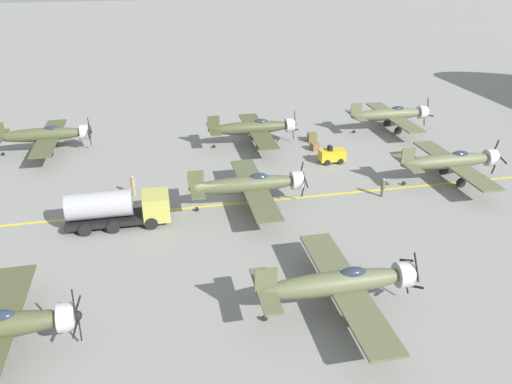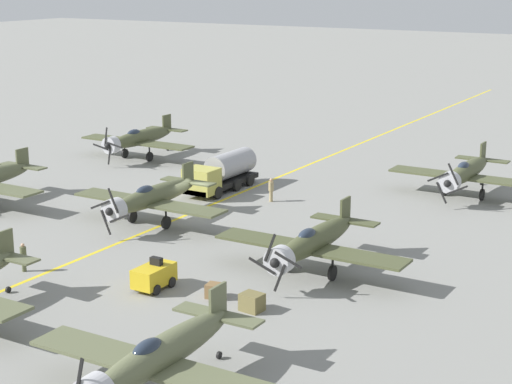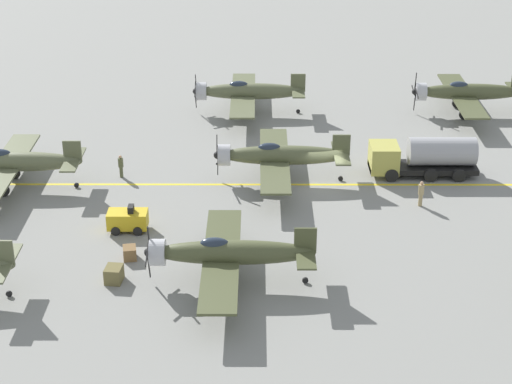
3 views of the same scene
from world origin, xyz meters
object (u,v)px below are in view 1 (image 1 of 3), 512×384
(airplane_far_left, at_px, (391,114))
(ground_crew_walking, at_px, (383,187))
(airplane_mid_center, at_px, (250,185))
(fuel_tanker, at_px, (118,208))
(airplane_near_left, at_px, (45,135))
(supply_crate_mid_lane, at_px, (315,146))
(tow_tractor, at_px, (332,155))
(ground_crew_inspecting, at_px, (133,185))
(supply_crate_by_tanker, at_px, (312,137))
(airplane_mid_left, at_px, (254,128))
(airplane_far_center, at_px, (452,161))
(airplane_mid_right, at_px, (340,283))

(airplane_far_left, xyz_separation_m, ground_crew_walking, (16.61, -8.60, -1.05))
(airplane_mid_center, height_order, fuel_tanker, airplane_mid_center)
(ground_crew_walking, bearing_deg, airplane_near_left, -119.51)
(fuel_tanker, bearing_deg, supply_crate_mid_lane, 122.07)
(tow_tractor, relative_size, ground_crew_inspecting, 1.40)
(airplane_far_left, height_order, supply_crate_mid_lane, airplane_far_left)
(ground_crew_inspecting, height_order, supply_crate_by_tanker, ground_crew_inspecting)
(airplane_mid_left, relative_size, airplane_far_center, 1.00)
(ground_crew_walking, bearing_deg, airplane_mid_center, -92.96)
(airplane_mid_center, bearing_deg, airplane_far_center, 99.26)
(airplane_near_left, bearing_deg, airplane_far_center, 76.01)
(airplane_far_center, bearing_deg, fuel_tanker, -100.63)
(airplane_near_left, relative_size, fuel_tanker, 1.50)
(airplane_near_left, xyz_separation_m, ground_crew_inspecting, (12.57, 9.17, -1.00))
(tow_tractor, bearing_deg, fuel_tanker, -66.80)
(airplane_mid_left, height_order, airplane_near_left, airplane_mid_left)
(ground_crew_walking, xyz_separation_m, ground_crew_inspecting, (-4.79, -21.51, 0.05))
(airplane_near_left, distance_m, supply_crate_by_tanker, 29.09)
(airplane_far_left, relative_size, airplane_mid_right, 1.00)
(airplane_far_center, distance_m, supply_crate_mid_lane, 14.43)
(airplane_mid_right, distance_m, fuel_tanker, 18.93)
(ground_crew_walking, bearing_deg, ground_crew_inspecting, -102.57)
(supply_crate_mid_lane, bearing_deg, airplane_far_center, 43.52)
(airplane_near_left, xyz_separation_m, ground_crew_walking, (17.36, 30.68, -1.05))
(tow_tractor, bearing_deg, airplane_near_left, -107.02)
(airplane_mid_left, bearing_deg, ground_crew_walking, 14.30)
(ground_crew_inspecting, bearing_deg, airplane_mid_left, 128.19)
(airplane_far_center, relative_size, ground_crew_walking, 6.81)
(airplane_far_left, relative_size, ground_crew_inspecting, 6.44)
(airplane_near_left, xyz_separation_m, supply_crate_mid_lane, (5.14, 28.39, -1.61))
(airplane_far_center, bearing_deg, airplane_far_left, 161.10)
(airplane_far_left, bearing_deg, airplane_mid_left, -67.94)
(airplane_far_left, relative_size, tow_tractor, 4.62)
(airplane_near_left, distance_m, ground_crew_inspecting, 15.59)
(airplane_far_center, height_order, airplane_near_left, airplane_far_center)
(airplane_mid_center, bearing_deg, airplane_mid_right, 15.55)
(airplane_far_left, distance_m, airplane_mid_right, 35.36)
(airplane_near_left, bearing_deg, airplane_mid_left, 92.25)
(airplane_near_left, xyz_separation_m, tow_tractor, (8.88, 29.01, -1.22))
(airplane_mid_left, bearing_deg, tow_tractor, 30.78)
(airplane_mid_center, relative_size, tow_tractor, 4.62)
(fuel_tanker, relative_size, ground_crew_walking, 4.54)
(airplane_mid_center, xyz_separation_m, airplane_near_left, (-16.75, -18.91, 0.00))
(airplane_mid_center, bearing_deg, ground_crew_inspecting, -107.61)
(ground_crew_inspecting, bearing_deg, airplane_mid_center, 66.74)
(ground_crew_walking, xyz_separation_m, supply_crate_mid_lane, (-12.23, -2.29, -0.56))
(ground_crew_walking, bearing_deg, airplane_mid_right, -33.55)
(airplane_mid_center, xyz_separation_m, airplane_far_left, (-16.00, 20.37, 0.00))
(tow_tractor, bearing_deg, airplane_mid_center, -52.03)
(tow_tractor, height_order, supply_crate_mid_lane, tow_tractor)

